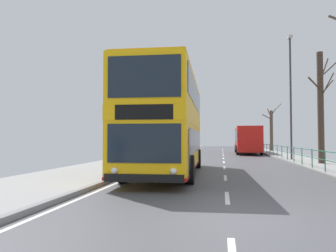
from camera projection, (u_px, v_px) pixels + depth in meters
name	position (u px, v px, depth m)	size (l,w,h in m)	color
ground	(193.00, 217.00, 6.71)	(15.80, 140.00, 0.20)	#4B4B50
double_decker_bus_main	(168.00, 124.00, 15.33)	(2.96, 11.05, 4.42)	#F4B20F
background_bus_far_lane	(247.00, 139.00, 36.98)	(2.74, 10.25, 2.92)	red
pedestrian_railing_far_kerb	(290.00, 151.00, 22.50)	(0.05, 32.77, 0.97)	#236B4C
street_lamp_far_side	(291.00, 89.00, 24.46)	(0.28, 0.60, 9.12)	#38383D
bare_tree_far_00	(321.00, 106.00, 20.41)	(2.39, 2.55, 6.86)	#423328
bare_tree_far_02	(271.00, 130.00, 42.68)	(2.58, 0.90, 6.12)	brown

